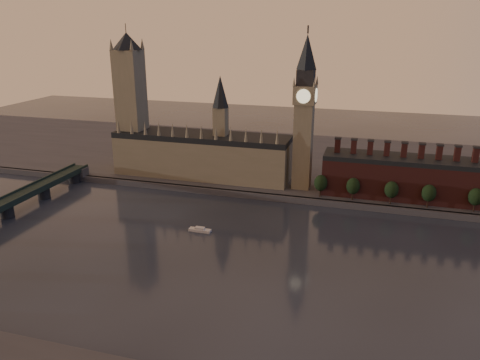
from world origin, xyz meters
name	(u,v)px	position (x,y,z in m)	size (l,w,h in m)	color
ground	(244,265)	(0.00, 0.00, 0.00)	(900.00, 900.00, 0.00)	black
north_bank	(302,162)	(0.00, 178.04, 2.00)	(900.00, 182.00, 4.00)	#434247
palace_of_westminster	(203,153)	(-64.41, 114.91, 21.63)	(130.00, 30.30, 74.00)	#786C55
victoria_tower	(131,99)	(-120.00, 115.00, 59.09)	(24.00, 24.00, 108.00)	#786C55
big_ben	(304,112)	(10.00, 110.00, 56.83)	(15.00, 15.00, 107.00)	#786C55
chimney_block	(409,177)	(80.00, 110.00, 17.82)	(110.00, 25.00, 37.00)	#50211E
embankment_tree_0	(321,183)	(24.92, 95.08, 13.47)	(8.60, 8.60, 14.88)	black
embankment_tree_1	(353,186)	(45.58, 94.79, 13.47)	(8.60, 8.60, 14.88)	black
embankment_tree_2	(392,190)	(69.07, 94.48, 13.47)	(8.60, 8.60, 14.88)	black
embankment_tree_3	(429,193)	(91.00, 94.49, 13.47)	(8.60, 8.60, 14.88)	black
embankment_tree_4	(476,197)	(117.45, 95.43, 13.47)	(8.60, 8.60, 14.88)	black
river_boat	(200,230)	(-34.89, 30.50, 0.98)	(12.89, 3.87, 2.57)	silver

